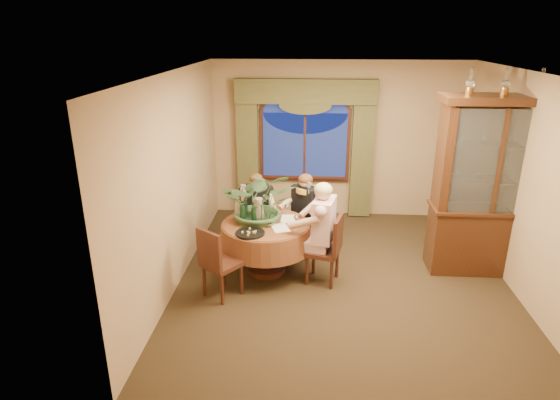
# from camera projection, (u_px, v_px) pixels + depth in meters

# --- Properties ---
(floor) EXTENTS (5.00, 5.00, 0.00)m
(floor) POSITION_uv_depth(u_px,v_px,m) (342.00, 279.00, 6.54)
(floor) COLOR black
(floor) RESTS_ON ground
(wall_back) EXTENTS (4.50, 0.00, 4.50)m
(wall_back) POSITION_uv_depth(u_px,v_px,m) (338.00, 140.00, 8.40)
(wall_back) COLOR #A37F57
(wall_back) RESTS_ON ground
(wall_right) EXTENTS (0.00, 5.00, 5.00)m
(wall_right) POSITION_uv_depth(u_px,v_px,m) (526.00, 188.00, 5.91)
(wall_right) COLOR #A37F57
(wall_right) RESTS_ON ground
(ceiling) EXTENTS (5.00, 5.00, 0.00)m
(ceiling) POSITION_uv_depth(u_px,v_px,m) (353.00, 72.00, 5.58)
(ceiling) COLOR white
(ceiling) RESTS_ON wall_back
(window) EXTENTS (1.62, 0.10, 1.32)m
(window) POSITION_uv_depth(u_px,v_px,m) (305.00, 146.00, 8.41)
(window) COLOR navy
(window) RESTS_ON wall_back
(arched_transom) EXTENTS (1.60, 0.06, 0.44)m
(arched_transom) POSITION_uv_depth(u_px,v_px,m) (305.00, 103.00, 8.14)
(arched_transom) COLOR navy
(arched_transom) RESTS_ON wall_back
(drapery_left) EXTENTS (0.38, 0.14, 2.32)m
(drapery_left) POSITION_uv_depth(u_px,v_px,m) (248.00, 152.00, 8.47)
(drapery_left) COLOR #494725
(drapery_left) RESTS_ON floor
(drapery_right) EXTENTS (0.38, 0.14, 2.32)m
(drapery_right) POSITION_uv_depth(u_px,v_px,m) (362.00, 154.00, 8.34)
(drapery_right) COLOR #494725
(drapery_right) RESTS_ON floor
(swag_valance) EXTENTS (2.45, 0.16, 0.42)m
(swag_valance) POSITION_uv_depth(u_px,v_px,m) (306.00, 91.00, 8.00)
(swag_valance) COLOR #494725
(swag_valance) RESTS_ON wall_back
(dining_table) EXTENTS (1.43, 1.43, 0.75)m
(dining_table) POSITION_uv_depth(u_px,v_px,m) (266.00, 248.00, 6.62)
(dining_table) COLOR maroon
(dining_table) RESTS_ON floor
(china_cabinet) EXTENTS (1.53, 0.60, 2.49)m
(china_cabinet) POSITION_uv_depth(u_px,v_px,m) (489.00, 188.00, 6.39)
(china_cabinet) COLOR black
(china_cabinet) RESTS_ON floor
(oil_lamp_left) EXTENTS (0.11, 0.11, 0.34)m
(oil_lamp_left) POSITION_uv_depth(u_px,v_px,m) (471.00, 81.00, 5.93)
(oil_lamp_left) COLOR #A5722D
(oil_lamp_left) RESTS_ON china_cabinet
(oil_lamp_center) EXTENTS (0.11, 0.11, 0.34)m
(oil_lamp_center) POSITION_uv_depth(u_px,v_px,m) (506.00, 82.00, 5.90)
(oil_lamp_center) COLOR #A5722D
(oil_lamp_center) RESTS_ON china_cabinet
(oil_lamp_right) EXTENTS (0.11, 0.11, 0.34)m
(oil_lamp_right) POSITION_uv_depth(u_px,v_px,m) (542.00, 82.00, 5.87)
(oil_lamp_right) COLOR #A5722D
(oil_lamp_right) RESTS_ON china_cabinet
(chair_right) EXTENTS (0.51, 0.51, 0.96)m
(chair_right) POSITION_uv_depth(u_px,v_px,m) (323.00, 249.00, 6.33)
(chair_right) COLOR black
(chair_right) RESTS_ON floor
(chair_back_right) EXTENTS (0.59, 0.59, 0.96)m
(chair_back_right) POSITION_uv_depth(u_px,v_px,m) (305.00, 223.00, 7.19)
(chair_back_right) COLOR black
(chair_back_right) RESTS_ON floor
(chair_back) EXTENTS (0.52, 0.52, 0.96)m
(chair_back) POSITION_uv_depth(u_px,v_px,m) (255.00, 216.00, 7.44)
(chair_back) COLOR black
(chair_back) RESTS_ON floor
(chair_front_left) EXTENTS (0.59, 0.59, 0.96)m
(chair_front_left) POSITION_uv_depth(u_px,v_px,m) (222.00, 262.00, 6.00)
(chair_front_left) COLOR black
(chair_front_left) RESTS_ON floor
(person_pink) EXTENTS (0.56, 0.60, 1.42)m
(person_pink) POSITION_uv_depth(u_px,v_px,m) (323.00, 233.00, 6.29)
(person_pink) COLOR beige
(person_pink) RESTS_ON floor
(person_back) EXTENTS (0.53, 0.51, 1.23)m
(person_back) POSITION_uv_depth(u_px,v_px,m) (256.00, 211.00, 7.31)
(person_back) COLOR black
(person_back) RESTS_ON floor
(person_scarf) EXTENTS (0.62, 0.62, 1.28)m
(person_scarf) POSITION_uv_depth(u_px,v_px,m) (306.00, 214.00, 7.12)
(person_scarf) COLOR black
(person_scarf) RESTS_ON floor
(stoneware_vase) EXTENTS (0.17, 0.17, 0.31)m
(stoneware_vase) POSITION_uv_depth(u_px,v_px,m) (258.00, 209.00, 6.58)
(stoneware_vase) COLOR gray
(stoneware_vase) RESTS_ON dining_table
(centerpiece_plant) EXTENTS (1.02, 1.13, 0.88)m
(centerpiece_plant) POSITION_uv_depth(u_px,v_px,m) (260.00, 176.00, 6.40)
(centerpiece_plant) COLOR #395A34
(centerpiece_plant) RESTS_ON dining_table
(olive_bowl) EXTENTS (0.16, 0.16, 0.05)m
(olive_bowl) POSITION_uv_depth(u_px,v_px,m) (267.00, 224.00, 6.40)
(olive_bowl) COLOR #565F33
(olive_bowl) RESTS_ON dining_table
(cheese_platter) EXTENTS (0.39, 0.39, 0.02)m
(cheese_platter) POSITION_uv_depth(u_px,v_px,m) (250.00, 233.00, 6.15)
(cheese_platter) COLOR black
(cheese_platter) RESTS_ON dining_table
(wine_bottle_0) EXTENTS (0.07, 0.07, 0.33)m
(wine_bottle_0) POSITION_uv_depth(u_px,v_px,m) (242.00, 212.00, 6.43)
(wine_bottle_0) COLOR black
(wine_bottle_0) RESTS_ON dining_table
(wine_bottle_1) EXTENTS (0.07, 0.07, 0.33)m
(wine_bottle_1) POSITION_uv_depth(u_px,v_px,m) (254.00, 213.00, 6.40)
(wine_bottle_1) COLOR black
(wine_bottle_1) RESTS_ON dining_table
(wine_bottle_2) EXTENTS (0.07, 0.07, 0.33)m
(wine_bottle_2) POSITION_uv_depth(u_px,v_px,m) (237.00, 210.00, 6.53)
(wine_bottle_2) COLOR tan
(wine_bottle_2) RESTS_ON dining_table
(wine_bottle_3) EXTENTS (0.07, 0.07, 0.33)m
(wine_bottle_3) POSITION_uv_depth(u_px,v_px,m) (245.00, 208.00, 6.59)
(wine_bottle_3) COLOR black
(wine_bottle_3) RESTS_ON dining_table
(tasting_paper_0) EXTENTS (0.29, 0.35, 0.00)m
(tasting_paper_0) POSITION_uv_depth(u_px,v_px,m) (280.00, 228.00, 6.33)
(tasting_paper_0) COLOR white
(tasting_paper_0) RESTS_ON dining_table
(tasting_paper_1) EXTENTS (0.22, 0.31, 0.00)m
(tasting_paper_1) POSITION_uv_depth(u_px,v_px,m) (289.00, 219.00, 6.63)
(tasting_paper_1) COLOR white
(tasting_paper_1) RESTS_ON dining_table
(wine_glass_person_pink) EXTENTS (0.07, 0.07, 0.18)m
(wine_glass_person_pink) POSITION_uv_depth(u_px,v_px,m) (296.00, 221.00, 6.34)
(wine_glass_person_pink) COLOR silver
(wine_glass_person_pink) RESTS_ON dining_table
(wine_glass_person_back) EXTENTS (0.07, 0.07, 0.18)m
(wine_glass_person_back) POSITION_uv_depth(u_px,v_px,m) (260.00, 206.00, 6.86)
(wine_glass_person_back) COLOR silver
(wine_glass_person_back) RESTS_ON dining_table
(wine_glass_person_scarf) EXTENTS (0.07, 0.07, 0.18)m
(wine_glass_person_scarf) POSITION_uv_depth(u_px,v_px,m) (287.00, 209.00, 6.76)
(wine_glass_person_scarf) COLOR silver
(wine_glass_person_scarf) RESTS_ON dining_table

